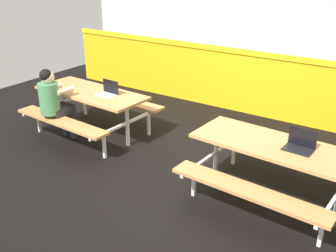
% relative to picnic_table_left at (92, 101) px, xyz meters
% --- Properties ---
extents(ground_plane, '(10.00, 10.00, 0.02)m').
position_rel_picnic_table_left_xyz_m(ground_plane, '(1.57, -0.02, -0.59)').
color(ground_plane, black).
extents(accent_backdrop, '(8.00, 0.14, 2.60)m').
position_rel_picnic_table_left_xyz_m(accent_backdrop, '(1.57, 2.35, 0.67)').
color(accent_backdrop, yellow).
rests_on(accent_backdrop, ground).
extents(picnic_table_left, '(1.94, 1.65, 0.74)m').
position_rel_picnic_table_left_xyz_m(picnic_table_left, '(0.00, 0.00, 0.00)').
color(picnic_table_left, tan).
rests_on(picnic_table_left, ground).
extents(picnic_table_right, '(1.94, 1.65, 0.74)m').
position_rel_picnic_table_left_xyz_m(picnic_table_right, '(3.13, -0.21, 0.00)').
color(picnic_table_right, tan).
rests_on(picnic_table_right, ground).
extents(student_nearer, '(0.38, 0.53, 1.21)m').
position_rel_picnic_table_left_xyz_m(student_nearer, '(-0.26, -0.54, 0.13)').
color(student_nearer, '#2D2D38').
rests_on(student_nearer, ground).
extents(laptop_silver, '(0.33, 0.24, 0.22)m').
position_rel_picnic_table_left_xyz_m(laptop_silver, '(0.35, 0.02, 0.21)').
color(laptop_silver, silver).
rests_on(laptop_silver, picnic_table_left).
extents(laptop_dark, '(0.33, 0.24, 0.22)m').
position_rel_picnic_table_left_xyz_m(laptop_dark, '(3.40, -0.19, 0.21)').
color(laptop_dark, black).
rests_on(laptop_dark, picnic_table_right).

